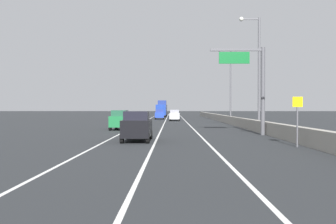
{
  "coord_description": "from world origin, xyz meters",
  "views": [
    {
      "loc": [
        -0.88,
        -3.03,
        2.38
      ],
      "look_at": [
        -1.42,
        48.67,
        1.7
      ],
      "focal_mm": 38.37,
      "sensor_mm": 36.0,
      "label": 1
    }
  ],
  "objects_px": {
    "car_silver_0": "(175,115)",
    "speed_advisory_sign": "(297,118)",
    "overhead_sign_gantry": "(254,80)",
    "car_black_3": "(137,126)",
    "box_truck": "(162,109)",
    "lamp_post_right_second": "(257,66)",
    "car_green_2": "(120,120)",
    "lamp_post_right_third": "(229,81)",
    "car_blue_1": "(159,114)"
  },
  "relations": [
    {
      "from": "lamp_post_right_second",
      "to": "car_black_3",
      "type": "bearing_deg",
      "value": -134.29
    },
    {
      "from": "lamp_post_right_third",
      "to": "car_blue_1",
      "type": "height_order",
      "value": "lamp_post_right_third"
    },
    {
      "from": "car_silver_0",
      "to": "box_truck",
      "type": "xyz_separation_m",
      "value": [
        -3.03,
        26.02,
        0.91
      ]
    },
    {
      "from": "overhead_sign_gantry",
      "to": "car_black_3",
      "type": "distance_m",
      "value": 11.66
    },
    {
      "from": "car_green_2",
      "to": "car_black_3",
      "type": "bearing_deg",
      "value": -76.8
    },
    {
      "from": "car_silver_0",
      "to": "car_black_3",
      "type": "distance_m",
      "value": 38.19
    },
    {
      "from": "car_black_3",
      "to": "overhead_sign_gantry",
      "type": "bearing_deg",
      "value": 30.95
    },
    {
      "from": "lamp_post_right_second",
      "to": "car_black_3",
      "type": "distance_m",
      "value": 16.72
    },
    {
      "from": "speed_advisory_sign",
      "to": "car_silver_0",
      "type": "relative_size",
      "value": 0.68
    },
    {
      "from": "car_silver_0",
      "to": "car_green_2",
      "type": "relative_size",
      "value": 1.05
    },
    {
      "from": "car_blue_1",
      "to": "car_black_3",
      "type": "relative_size",
      "value": 1.08
    },
    {
      "from": "car_silver_0",
      "to": "car_blue_1",
      "type": "relative_size",
      "value": 0.98
    },
    {
      "from": "car_blue_1",
      "to": "overhead_sign_gantry",
      "type": "bearing_deg",
      "value": -76.9
    },
    {
      "from": "lamp_post_right_second",
      "to": "car_silver_0",
      "type": "distance_m",
      "value": 28.5
    },
    {
      "from": "lamp_post_right_second",
      "to": "car_silver_0",
      "type": "height_order",
      "value": "lamp_post_right_second"
    },
    {
      "from": "speed_advisory_sign",
      "to": "car_blue_1",
      "type": "bearing_deg",
      "value": 101.22
    },
    {
      "from": "box_truck",
      "to": "car_silver_0",
      "type": "bearing_deg",
      "value": -83.36
    },
    {
      "from": "lamp_post_right_second",
      "to": "box_truck",
      "type": "xyz_separation_m",
      "value": [
        -11.1,
        52.79,
        -4.64
      ]
    },
    {
      "from": "car_green_2",
      "to": "overhead_sign_gantry",
      "type": "bearing_deg",
      "value": -29.96
    },
    {
      "from": "car_silver_0",
      "to": "lamp_post_right_third",
      "type": "bearing_deg",
      "value": -39.91
    },
    {
      "from": "lamp_post_right_second",
      "to": "lamp_post_right_third",
      "type": "distance_m",
      "value": 19.72
    },
    {
      "from": "overhead_sign_gantry",
      "to": "lamp_post_right_third",
      "type": "xyz_separation_m",
      "value": [
        1.91,
        25.33,
        1.8
      ]
    },
    {
      "from": "box_truck",
      "to": "car_black_3",
      "type": "bearing_deg",
      "value": -89.94
    },
    {
      "from": "lamp_post_right_third",
      "to": "car_blue_1",
      "type": "relative_size",
      "value": 2.58
    },
    {
      "from": "overhead_sign_gantry",
      "to": "speed_advisory_sign",
      "type": "xyz_separation_m",
      "value": [
        0.44,
        -9.3,
        -2.96
      ]
    },
    {
      "from": "overhead_sign_gantry",
      "to": "car_blue_1",
      "type": "relative_size",
      "value": 1.68
    },
    {
      "from": "speed_advisory_sign",
      "to": "box_truck",
      "type": "distance_m",
      "value": 68.44
    },
    {
      "from": "overhead_sign_gantry",
      "to": "lamp_post_right_third",
      "type": "bearing_deg",
      "value": 85.7
    },
    {
      "from": "car_black_3",
      "to": "car_silver_0",
      "type": "bearing_deg",
      "value": 85.55
    },
    {
      "from": "speed_advisory_sign",
      "to": "lamp_post_right_second",
      "type": "relative_size",
      "value": 0.26
    },
    {
      "from": "overhead_sign_gantry",
      "to": "car_silver_0",
      "type": "bearing_deg",
      "value": 101.39
    },
    {
      "from": "speed_advisory_sign",
      "to": "lamp_post_right_second",
      "type": "distance_m",
      "value": 15.7
    },
    {
      "from": "overhead_sign_gantry",
      "to": "lamp_post_right_third",
      "type": "relative_size",
      "value": 0.65
    },
    {
      "from": "lamp_post_right_second",
      "to": "car_green_2",
      "type": "relative_size",
      "value": 2.77
    },
    {
      "from": "car_silver_0",
      "to": "speed_advisory_sign",
      "type": "bearing_deg",
      "value": -80.51
    },
    {
      "from": "lamp_post_right_third",
      "to": "car_green_2",
      "type": "distance_m",
      "value": 23.8
    },
    {
      "from": "car_black_3",
      "to": "box_truck",
      "type": "bearing_deg",
      "value": 90.06
    },
    {
      "from": "overhead_sign_gantry",
      "to": "car_green_2",
      "type": "relative_size",
      "value": 1.8
    },
    {
      "from": "lamp_post_right_second",
      "to": "lamp_post_right_third",
      "type": "relative_size",
      "value": 1.0
    },
    {
      "from": "speed_advisory_sign",
      "to": "car_silver_0",
      "type": "bearing_deg",
      "value": 99.49
    },
    {
      "from": "car_green_2",
      "to": "box_truck",
      "type": "height_order",
      "value": "box_truck"
    },
    {
      "from": "overhead_sign_gantry",
      "to": "car_blue_1",
      "type": "xyz_separation_m",
      "value": [
        -9.52,
        40.9,
        -3.75
      ]
    },
    {
      "from": "car_blue_1",
      "to": "car_green_2",
      "type": "height_order",
      "value": "car_green_2"
    },
    {
      "from": "car_silver_0",
      "to": "box_truck",
      "type": "relative_size",
      "value": 0.44
    },
    {
      "from": "lamp_post_right_third",
      "to": "box_truck",
      "type": "bearing_deg",
      "value": 109.11
    },
    {
      "from": "car_green_2",
      "to": "speed_advisory_sign",
      "type": "bearing_deg",
      "value": -51.88
    },
    {
      "from": "speed_advisory_sign",
      "to": "box_truck",
      "type": "xyz_separation_m",
      "value": [
        -10.0,
        67.71,
        0.12
      ]
    },
    {
      "from": "lamp_post_right_third",
      "to": "car_green_2",
      "type": "height_order",
      "value": "lamp_post_right_third"
    },
    {
      "from": "car_black_3",
      "to": "car_green_2",
      "type": "bearing_deg",
      "value": 103.2
    },
    {
      "from": "overhead_sign_gantry",
      "to": "lamp_post_right_second",
      "type": "xyz_separation_m",
      "value": [
        1.54,
        5.62,
        1.8
      ]
    }
  ]
}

